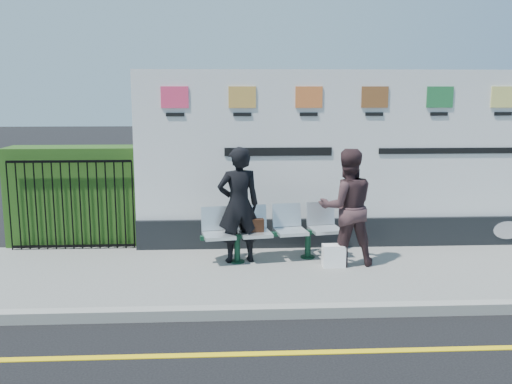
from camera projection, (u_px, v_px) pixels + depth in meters
ground at (410, 350)px, 6.17m from camera, size 80.00×80.00×0.00m
pavement at (358, 273)px, 8.62m from camera, size 14.00×3.00×0.12m
kerb at (385, 309)px, 7.14m from camera, size 14.00×0.18×0.14m
yellow_line at (410, 350)px, 6.17m from camera, size 14.00×0.10×0.01m
billboard at (371, 171)px, 9.74m from camera, size 8.00×0.30×3.00m
hedge at (78, 195)px, 9.99m from camera, size 2.35×0.70×1.70m
railing at (71, 205)px, 9.56m from camera, size 2.05×0.06×1.54m
bench at (273, 245)px, 9.03m from camera, size 2.27×0.93×0.47m
woman_left at (239, 205)px, 8.83m from camera, size 0.73×0.55×1.82m
woman_right at (347, 207)px, 8.71m from camera, size 0.92×0.74×1.80m
handbag_brown at (255, 225)px, 8.91m from camera, size 0.28×0.15×0.21m
carrier_bag_white at (334, 256)px, 8.70m from camera, size 0.34×0.20×0.34m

